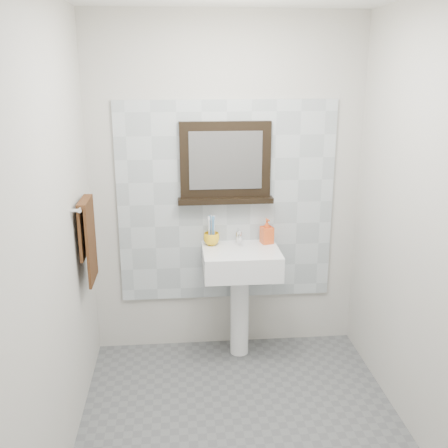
# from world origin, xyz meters

# --- Properties ---
(floor) EXTENTS (2.00, 2.20, 0.01)m
(floor) POSITION_xyz_m (0.00, 0.00, 0.00)
(floor) COLOR #585B5D
(floor) RESTS_ON ground
(back_wall) EXTENTS (2.00, 0.01, 2.50)m
(back_wall) POSITION_xyz_m (0.00, 1.10, 1.25)
(back_wall) COLOR #BCBAB3
(back_wall) RESTS_ON ground
(front_wall) EXTENTS (2.00, 0.01, 2.50)m
(front_wall) POSITION_xyz_m (0.00, -1.10, 1.25)
(front_wall) COLOR #BCBAB3
(front_wall) RESTS_ON ground
(left_wall) EXTENTS (0.01, 2.20, 2.50)m
(left_wall) POSITION_xyz_m (-1.00, 0.00, 1.25)
(left_wall) COLOR #BCBAB3
(left_wall) RESTS_ON ground
(right_wall) EXTENTS (0.01, 2.20, 2.50)m
(right_wall) POSITION_xyz_m (1.00, 0.00, 1.25)
(right_wall) COLOR #BCBAB3
(right_wall) RESTS_ON ground
(splashback) EXTENTS (1.60, 0.02, 1.50)m
(splashback) POSITION_xyz_m (0.00, 1.09, 1.15)
(splashback) COLOR #AFB9BE
(splashback) RESTS_ON back_wall
(pedestal_sink) EXTENTS (0.55, 0.44, 0.96)m
(pedestal_sink) POSITION_xyz_m (0.08, 0.87, 0.68)
(pedestal_sink) COLOR white
(pedestal_sink) RESTS_ON ground
(toothbrush_cup) EXTENTS (0.15, 0.15, 0.09)m
(toothbrush_cup) POSITION_xyz_m (-0.12, 0.99, 0.91)
(toothbrush_cup) COLOR yellow
(toothbrush_cup) RESTS_ON pedestal_sink
(toothbrushes) EXTENTS (0.05, 0.04, 0.21)m
(toothbrushes) POSITION_xyz_m (-0.12, 0.99, 0.98)
(toothbrushes) COLOR white
(toothbrushes) RESTS_ON toothbrush_cup
(soap_dispenser) EXTENTS (0.10, 0.10, 0.19)m
(soap_dispenser) POSITION_xyz_m (0.29, 0.99, 0.95)
(soap_dispenser) COLOR red
(soap_dispenser) RESTS_ON pedestal_sink
(framed_mirror) EXTENTS (0.69, 0.11, 0.59)m
(framed_mirror) POSITION_xyz_m (-0.01, 1.06, 1.44)
(framed_mirror) COLOR black
(framed_mirror) RESTS_ON back_wall
(towel_bar) EXTENTS (0.07, 0.40, 0.03)m
(towel_bar) POSITION_xyz_m (-0.95, 0.60, 1.30)
(towel_bar) COLOR silver
(towel_bar) RESTS_ON left_wall
(hand_towel) EXTENTS (0.06, 0.30, 0.55)m
(hand_towel) POSITION_xyz_m (-0.94, 0.60, 1.09)
(hand_towel) COLOR #351E0E
(hand_towel) RESTS_ON towel_bar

